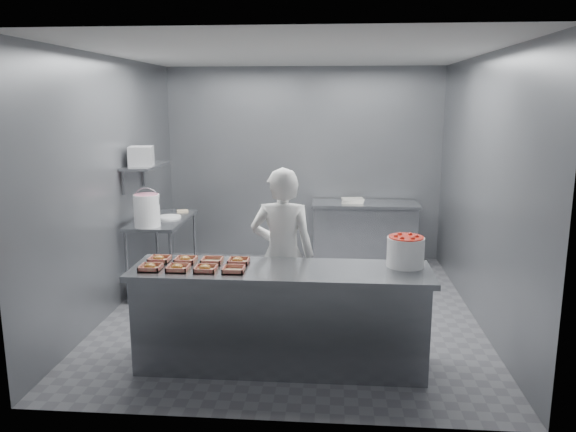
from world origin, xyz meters
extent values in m
plane|color=#4C4C51|center=(0.00, 0.00, 0.00)|extent=(4.50, 4.50, 0.00)
plane|color=white|center=(0.00, 0.00, 2.80)|extent=(4.50, 4.50, 0.00)
cube|color=slate|center=(0.00, 2.25, 1.40)|extent=(4.00, 0.04, 2.80)
cube|color=slate|center=(-2.00, 0.00, 1.40)|extent=(0.04, 4.50, 2.80)
cube|color=slate|center=(2.00, 0.00, 1.40)|extent=(0.04, 4.50, 2.80)
cube|color=slate|center=(0.00, -1.35, 0.88)|extent=(2.60, 0.70, 0.05)
cube|color=slate|center=(0.00, -1.35, 0.42)|extent=(2.50, 0.64, 0.85)
cube|color=slate|center=(-1.65, 0.60, 0.88)|extent=(0.60, 1.20, 0.04)
cube|color=slate|center=(-1.65, 0.60, 0.20)|extent=(0.56, 1.15, 0.03)
cylinder|color=slate|center=(-1.91, 0.04, 0.44)|extent=(0.04, 0.04, 0.88)
cylinder|color=slate|center=(-1.39, 0.04, 0.44)|extent=(0.04, 0.04, 0.88)
cylinder|color=slate|center=(-1.91, 1.16, 0.44)|extent=(0.04, 0.04, 0.88)
cylinder|color=slate|center=(-1.39, 1.16, 0.44)|extent=(0.04, 0.04, 0.88)
cube|color=slate|center=(0.90, 1.90, 0.88)|extent=(1.50, 0.60, 0.05)
cube|color=slate|center=(0.90, 1.90, 0.42)|extent=(1.44, 0.55, 0.85)
cube|color=slate|center=(-1.82, 0.60, 1.55)|extent=(0.35, 0.90, 0.03)
cube|color=tan|center=(-1.11, -1.47, 0.92)|extent=(0.18, 0.18, 0.04)
cube|color=white|center=(-1.06, -1.46, 0.91)|extent=(0.10, 0.06, 0.00)
ellipsoid|color=orange|center=(-1.12, -1.47, 0.93)|extent=(0.10, 0.10, 0.05)
cube|color=tan|center=(-0.87, -1.47, 0.92)|extent=(0.18, 0.18, 0.04)
cube|color=white|center=(-0.82, -1.46, 0.91)|extent=(0.10, 0.06, 0.00)
ellipsoid|color=orange|center=(-0.88, -1.47, 0.93)|extent=(0.10, 0.10, 0.05)
cube|color=tan|center=(-0.63, -1.47, 0.92)|extent=(0.18, 0.18, 0.04)
cube|color=white|center=(-0.58, -1.46, 0.91)|extent=(0.10, 0.06, 0.00)
ellipsoid|color=orange|center=(-0.64, -1.47, 0.93)|extent=(0.10, 0.10, 0.05)
cube|color=tan|center=(-0.39, -1.47, 0.92)|extent=(0.18, 0.18, 0.04)
cube|color=white|center=(-0.34, -1.46, 0.91)|extent=(0.10, 0.06, 0.00)
cube|color=tan|center=(-1.11, -1.23, 0.92)|extent=(0.18, 0.18, 0.04)
cube|color=white|center=(-1.06, -1.21, 0.91)|extent=(0.10, 0.06, 0.00)
ellipsoid|color=orange|center=(-1.12, -1.23, 0.93)|extent=(0.10, 0.10, 0.05)
cube|color=tan|center=(-0.87, -1.23, 0.92)|extent=(0.18, 0.18, 0.04)
cube|color=white|center=(-0.82, -1.21, 0.91)|extent=(0.10, 0.06, 0.00)
ellipsoid|color=orange|center=(-0.88, -1.23, 0.93)|extent=(0.10, 0.10, 0.05)
cube|color=tan|center=(-0.63, -1.23, 0.92)|extent=(0.18, 0.18, 0.04)
cube|color=white|center=(-0.58, -1.21, 0.91)|extent=(0.10, 0.06, 0.00)
cube|color=tan|center=(-0.39, -1.23, 0.92)|extent=(0.18, 0.18, 0.04)
cube|color=white|center=(-0.34, -1.21, 0.91)|extent=(0.10, 0.06, 0.00)
ellipsoid|color=orange|center=(-0.40, -1.23, 0.93)|extent=(0.10, 0.10, 0.05)
imported|color=white|center=(-0.04, -0.75, 0.85)|extent=(0.64, 0.43, 1.71)
cylinder|color=white|center=(1.08, -1.20, 1.03)|extent=(0.32, 0.32, 0.26)
cylinder|color=#F23F1C|center=(1.08, -1.20, 1.15)|extent=(0.30, 0.30, 0.04)
cylinder|color=white|center=(-1.68, 0.16, 1.09)|extent=(0.29, 0.29, 0.37)
cylinder|color=#CC6683|center=(-1.68, 0.16, 1.27)|extent=(0.27, 0.27, 0.02)
torus|color=slate|center=(-1.68, 0.16, 1.20)|extent=(0.31, 0.01, 0.31)
cylinder|color=white|center=(-1.57, 0.64, 0.91)|extent=(0.37, 0.37, 0.02)
cube|color=#CCB28C|center=(-1.51, 1.04, 0.91)|extent=(0.17, 0.16, 0.02)
cube|color=gray|center=(-1.82, 0.46, 1.68)|extent=(0.32, 0.35, 0.23)
cube|color=silver|center=(0.72, 1.90, 0.93)|extent=(0.30, 0.23, 0.06)
camera|label=1|loc=(0.44, -5.99, 2.33)|focal=35.00mm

